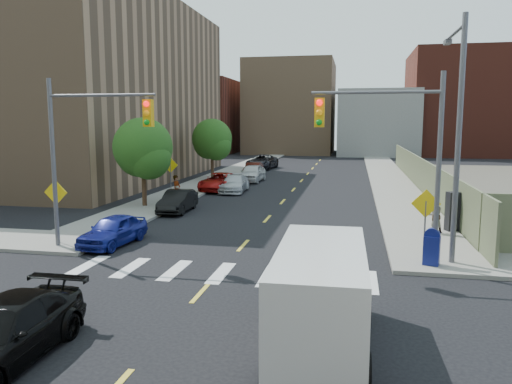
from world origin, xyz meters
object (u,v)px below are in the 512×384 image
at_px(parked_car_red, 220,182).
at_px(black_sedan, 2,333).
at_px(cargo_van, 321,293).
at_px(pedestrian_west, 177,189).
at_px(parked_car_black, 178,201).
at_px(parked_car_grey, 262,162).
at_px(payphone, 452,211).
at_px(pedestrian_east, 434,215).
at_px(parked_car_blue, 113,230).
at_px(mailbox, 432,247).
at_px(parked_car_maroon, 253,169).
at_px(parked_car_silver, 234,184).
at_px(parked_car_white, 252,173).

xyz_separation_m(parked_car_red, black_sedan, (2.59, -27.57, -0.00)).
xyz_separation_m(black_sedan, cargo_van, (6.79, 2.30, 0.58)).
distance_m(cargo_van, pedestrian_west, 20.68).
bearing_deg(parked_car_black, parked_car_grey, 88.16).
height_order(payphone, pedestrian_east, payphone).
height_order(parked_car_blue, parked_car_grey, parked_car_grey).
bearing_deg(mailbox, parked_car_red, 140.83).
distance_m(parked_car_blue, mailbox, 12.94).
relative_size(parked_car_black, pedestrian_east, 2.41).
bearing_deg(pedestrian_west, parked_car_red, 2.73).
xyz_separation_m(parked_car_maroon, pedestrian_west, (-1.17, -18.41, 0.42)).
relative_size(parked_car_black, mailbox, 2.91).
height_order(parked_car_grey, cargo_van, cargo_van).
bearing_deg(parked_car_blue, parked_car_silver, 91.23).
relative_size(parked_car_black, payphone, 2.13).
distance_m(parked_car_maroon, payphone, 27.38).
distance_m(parked_car_white, mailbox, 27.03).
distance_m(parked_car_blue, parked_car_black, 8.03).
bearing_deg(black_sedan, pedestrian_east, 52.41).
distance_m(parked_car_black, parked_car_silver, 8.83).
relative_size(parked_car_grey, payphone, 3.08).
height_order(payphone, pedestrian_west, payphone).
xyz_separation_m(parked_car_white, mailbox, (11.60, -24.41, 0.04)).
height_order(black_sedan, pedestrian_east, pedestrian_east).
bearing_deg(parked_car_blue, black_sedan, -70.13).
distance_m(parked_car_red, pedestrian_west, 7.33).
height_order(parked_car_black, pedestrian_east, pedestrian_east).
relative_size(black_sedan, payphone, 2.53).
bearing_deg(mailbox, parked_car_black, 160.70).
relative_size(parked_car_maroon, mailbox, 2.81).
bearing_deg(pedestrian_east, pedestrian_west, -36.17).
xyz_separation_m(parked_car_white, parked_car_maroon, (-0.93, 5.05, -0.14)).
bearing_deg(parked_car_grey, payphone, -58.93).
bearing_deg(parked_car_red, pedestrian_east, -38.82).
relative_size(parked_car_white, parked_car_maroon, 1.18).
bearing_deg(parked_car_grey, mailbox, -65.35).
distance_m(parked_car_blue, parked_car_white, 23.45).
height_order(parked_car_silver, pedestrian_east, pedestrian_east).
bearing_deg(payphone, parked_car_grey, 95.39).
xyz_separation_m(payphone, pedestrian_east, (-0.91, -0.62, -0.11)).
height_order(parked_car_black, mailbox, mailbox).
bearing_deg(payphone, pedestrian_east, -166.29).
bearing_deg(cargo_van, black_sedan, -162.34).
bearing_deg(cargo_van, parked_car_maroon, 102.89).
distance_m(parked_car_blue, cargo_van, 12.31).
distance_m(parked_car_red, pedestrian_east, 18.83).
distance_m(parked_car_black, cargo_van, 18.53).
relative_size(parked_car_black, black_sedan, 0.84).
bearing_deg(parked_car_grey, parked_car_black, -84.93).
distance_m(parked_car_maroon, parked_car_grey, 6.82).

